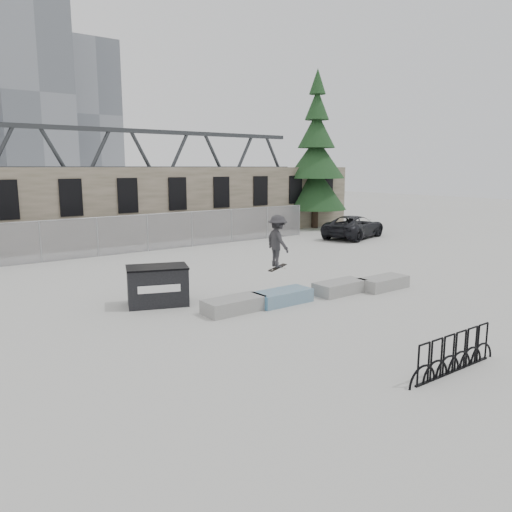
% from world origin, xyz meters
% --- Properties ---
extents(ground, '(120.00, 120.00, 0.00)m').
position_xyz_m(ground, '(0.00, 0.00, 0.00)').
color(ground, '#B1B2AD').
rests_on(ground, ground).
extents(stone_wall, '(36.00, 2.58, 4.50)m').
position_xyz_m(stone_wall, '(0.00, 16.24, 2.26)').
color(stone_wall, '#69604E').
rests_on(stone_wall, ground).
extents(chainlink_fence, '(22.06, 0.06, 2.02)m').
position_xyz_m(chainlink_fence, '(-0.00, 12.50, 1.04)').
color(chainlink_fence, gray).
rests_on(chainlink_fence, ground).
extents(planter_far_left, '(2.00, 0.90, 0.45)m').
position_xyz_m(planter_far_left, '(-2.82, 0.15, 0.24)').
color(planter_far_left, gray).
rests_on(planter_far_left, ground).
extents(planter_center_left, '(2.00, 0.90, 0.45)m').
position_xyz_m(planter_center_left, '(-0.94, 0.00, 0.24)').
color(planter_center_left, teal).
rests_on(planter_center_left, ground).
extents(planter_center_right, '(2.00, 0.90, 0.45)m').
position_xyz_m(planter_center_right, '(1.57, -0.23, 0.24)').
color(planter_center_right, gray).
rests_on(planter_center_right, ground).
extents(planter_offset, '(2.00, 0.90, 0.45)m').
position_xyz_m(planter_offset, '(3.39, -0.72, 0.24)').
color(planter_offset, gray).
rests_on(planter_offset, ground).
extents(dumpster, '(2.28, 1.83, 1.30)m').
position_xyz_m(dumpster, '(-4.36, 2.37, 0.66)').
color(dumpster, black).
rests_on(dumpster, ground).
extents(bike_rack, '(3.14, 0.11, 0.90)m').
position_xyz_m(bike_rack, '(-1.57, -6.67, 0.44)').
color(bike_rack, black).
rests_on(bike_rack, ground).
extents(spruce_tree, '(4.61, 4.61, 11.50)m').
position_xyz_m(spruce_tree, '(14.68, 14.86, 4.73)').
color(spruce_tree, '#38281E').
rests_on(spruce_tree, ground).
extents(truss_bridge, '(70.00, 3.00, 9.80)m').
position_xyz_m(truss_bridge, '(10.00, 55.00, 4.13)').
color(truss_bridge, '#2D3033').
rests_on(truss_bridge, ground).
extents(suv, '(5.67, 3.81, 1.44)m').
position_xyz_m(suv, '(12.90, 9.34, 0.72)').
color(suv, black).
rests_on(suv, ground).
extents(skateboarder, '(0.84, 1.27, 1.96)m').
position_xyz_m(skateboarder, '(-0.40, 0.95, 1.95)').
color(skateboarder, '#2A292C').
rests_on(skateboarder, ground).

